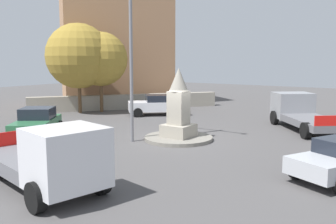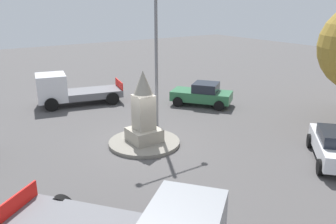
{
  "view_description": "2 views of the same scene",
  "coord_description": "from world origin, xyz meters",
  "views": [
    {
      "loc": [
        -9.79,
        15.42,
        3.98
      ],
      "look_at": [
        0.79,
        -0.23,
        1.31
      ],
      "focal_mm": 40.1,
      "sensor_mm": 36.0,
      "label": 1
    },
    {
      "loc": [
        -7.61,
        -13.34,
        6.58
      ],
      "look_at": [
        0.92,
        -0.66,
        1.63
      ],
      "focal_mm": 37.13,
      "sensor_mm": 36.0,
      "label": 2
    }
  ],
  "objects": [
    {
      "name": "car_green_far_side",
      "position": [
        6.41,
        3.49,
        0.75
      ],
      "size": [
        3.66,
        4.08,
        1.5
      ],
      "color": "#2D6B42",
      "rests_on": "ground"
    },
    {
      "name": "ground_plane",
      "position": [
        0.0,
        0.0,
        0.0
      ],
      "size": [
        80.0,
        80.0,
        0.0
      ],
      "primitive_type": "plane",
      "color": "#4F4C4C"
    },
    {
      "name": "streetlamp",
      "position": [
        1.69,
        1.55,
        5.17
      ],
      "size": [
        3.42,
        0.28,
        8.59
      ],
      "color": "slate",
      "rests_on": "ground"
    },
    {
      "name": "truck_white_approaching",
      "position": [
        -0.81,
        8.4,
        1.0
      ],
      "size": [
        5.61,
        3.21,
        2.11
      ],
      "color": "silver",
      "rests_on": "ground"
    },
    {
      "name": "monument",
      "position": [
        0.0,
        0.0,
        1.63
      ],
      "size": [
        1.39,
        1.39,
        3.4
      ],
      "color": "#9E9687",
      "rests_on": "traffic_island"
    },
    {
      "name": "traffic_island",
      "position": [
        0.0,
        0.0,
        0.09
      ],
      "size": [
        3.39,
        3.39,
        0.17
      ],
      "primitive_type": "cylinder",
      "color": "gray",
      "rests_on": "ground"
    }
  ]
}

